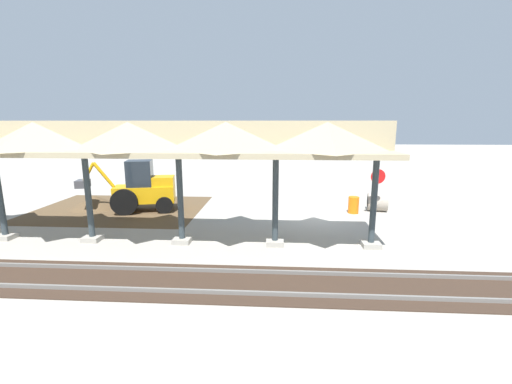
% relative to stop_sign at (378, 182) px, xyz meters
% --- Properties ---
extents(ground_plane, '(120.00, 120.00, 0.00)m').
position_rel_stop_sign_xyz_m(ground_plane, '(3.12, 0.17, -1.79)').
color(ground_plane, '#9E998E').
extents(dirt_work_zone, '(9.27, 7.00, 0.01)m').
position_rel_stop_sign_xyz_m(dirt_work_zone, '(14.11, -0.51, -1.78)').
color(dirt_work_zone, brown).
rests_on(dirt_work_zone, ground).
extents(platform_canopy, '(23.97, 3.20, 4.90)m').
position_rel_stop_sign_xyz_m(platform_canopy, '(12.85, 4.71, 2.39)').
color(platform_canopy, '#9E998E').
rests_on(platform_canopy, ground).
extents(rail_tracks, '(60.00, 2.58, 0.15)m').
position_rel_stop_sign_xyz_m(rail_tracks, '(3.12, 8.19, -1.76)').
color(rail_tracks, slate).
rests_on(rail_tracks, ground).
extents(stop_sign, '(0.76, 0.10, 2.47)m').
position_rel_stop_sign_xyz_m(stop_sign, '(0.00, 0.00, 0.00)').
color(stop_sign, gray).
rests_on(stop_sign, ground).
extents(backhoe, '(5.16, 2.32, 2.82)m').
position_rel_stop_sign_xyz_m(backhoe, '(12.61, -0.17, -0.51)').
color(backhoe, orange).
rests_on(backhoe, ground).
extents(dirt_mound, '(5.48, 5.48, 1.39)m').
position_rel_stop_sign_xyz_m(dirt_mound, '(15.74, -0.82, -1.79)').
color(dirt_mound, brown).
rests_on(dirt_mound, ground).
extents(concrete_pipe, '(1.18, 1.14, 0.98)m').
position_rel_stop_sign_xyz_m(concrete_pipe, '(-0.36, -1.05, -1.29)').
color(concrete_pipe, '#9E9384').
rests_on(concrete_pipe, ground).
extents(traffic_barrel, '(0.56, 0.56, 0.90)m').
position_rel_stop_sign_xyz_m(traffic_barrel, '(1.06, -0.45, -1.34)').
color(traffic_barrel, orange).
rests_on(traffic_barrel, ground).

